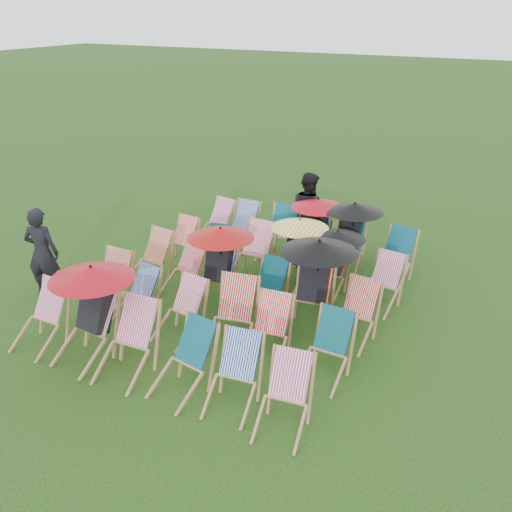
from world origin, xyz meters
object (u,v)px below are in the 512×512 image
at_px(deckchair_0, 40,317).
at_px(person_left, 42,253).
at_px(deckchair_5, 284,398).
at_px(person_rear, 308,211).
at_px(deckchair_29, 394,257).

relative_size(deckchair_0, person_left, 0.58).
bearing_deg(deckchair_0, deckchair_5, 0.42).
relative_size(deckchair_5, person_rear, 0.55).
xyz_separation_m(person_left, person_rear, (3.24, 4.09, 0.00)).
bearing_deg(deckchair_5, person_left, 160.04).
bearing_deg(person_left, person_rear, -145.88).
bearing_deg(person_rear, deckchair_29, -173.28).
xyz_separation_m(deckchair_0, deckchair_29, (4.09, 4.62, -0.00)).
bearing_deg(deckchair_29, deckchair_0, -124.78).
xyz_separation_m(deckchair_0, person_left, (-1.15, 1.20, 0.35)).
relative_size(deckchair_0, deckchair_5, 1.05).
bearing_deg(deckchair_29, person_left, -140.14).
relative_size(deckchair_5, deckchair_29, 0.96).
bearing_deg(person_rear, deckchair_0, 93.64).
bearing_deg(deckchair_0, deckchair_29, 48.92).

